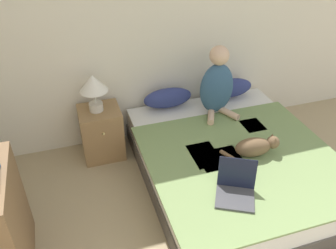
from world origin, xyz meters
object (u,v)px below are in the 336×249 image
at_px(table_lamp, 93,86).
at_px(bookshelf, 3,224).
at_px(pillow_near, 168,98).
at_px(laptop_open, 236,189).
at_px(bed, 233,165).
at_px(cat_tabby, 256,146).
at_px(person_sitting, 217,85).
at_px(nightstand, 102,132).
at_px(pillow_far, 230,88).

xyz_separation_m(table_lamp, bookshelf, (-0.86, -1.19, -0.40)).
xyz_separation_m(pillow_near, table_lamp, (-0.80, -0.08, 0.32)).
relative_size(pillow_near, laptop_open, 1.31).
relative_size(bed, bookshelf, 2.29).
xyz_separation_m(laptop_open, table_lamp, (-0.90, 1.41, 0.37)).
bearing_deg(cat_tabby, person_sitting, 99.03).
distance_m(laptop_open, nightstand, 1.67).
bearing_deg(bookshelf, nightstand, 53.31).
distance_m(pillow_near, cat_tabby, 1.18).
distance_m(bed, nightstand, 1.43).
height_order(laptop_open, table_lamp, table_lamp).
bearing_deg(pillow_near, laptop_open, -86.21).
bearing_deg(bookshelf, cat_tabby, 5.17).
bearing_deg(cat_tabby, laptop_open, -128.35).
bearing_deg(pillow_near, cat_tabby, -64.72).
bearing_deg(table_lamp, nightstand, -10.16).
height_order(cat_tabby, nightstand, cat_tabby).
relative_size(cat_tabby, nightstand, 0.94).
distance_m(pillow_far, nightstand, 1.56).
height_order(bed, laptop_open, laptop_open).
height_order(bed, cat_tabby, cat_tabby).
xyz_separation_m(nightstand, table_lamp, (-0.02, 0.00, 0.57)).
bearing_deg(pillow_far, table_lamp, -177.24).
relative_size(nightstand, table_lamp, 1.42).
bearing_deg(laptop_open, nightstand, 150.10).
distance_m(pillow_far, bookshelf, 2.74).
distance_m(laptop_open, bookshelf, 1.77).
bearing_deg(pillow_near, bookshelf, -142.71).
distance_m(cat_tabby, bookshelf, 2.18).
relative_size(pillow_near, nightstand, 0.97).
relative_size(laptop_open, bookshelf, 0.47).
height_order(pillow_far, cat_tabby, pillow_far).
xyz_separation_m(bed, pillow_near, (-0.38, 0.92, 0.33)).
height_order(laptop_open, nightstand, laptop_open).
distance_m(bed, cat_tabby, 0.36).
bearing_deg(pillow_far, bed, -112.53).
xyz_separation_m(pillow_far, laptop_open, (-0.66, -1.48, -0.05)).
relative_size(person_sitting, laptop_open, 1.80).
height_order(pillow_far, nightstand, pillow_far).
relative_size(bed, nightstand, 3.66).
height_order(pillow_far, person_sitting, person_sitting).
bearing_deg(laptop_open, cat_tabby, 73.51).
xyz_separation_m(laptop_open, nightstand, (-0.88, 1.40, -0.20)).
relative_size(bed, pillow_near, 3.77).
relative_size(bed, person_sitting, 2.73).
relative_size(table_lamp, bookshelf, 0.44).
distance_m(table_lamp, bookshelf, 1.52).
relative_size(person_sitting, cat_tabby, 1.43).
bearing_deg(cat_tabby, nightstand, 148.58).
relative_size(pillow_far, nightstand, 0.97).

